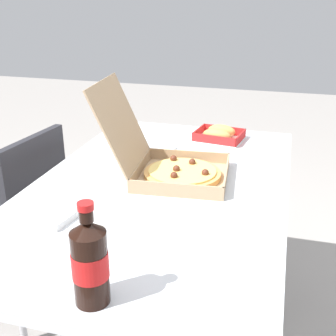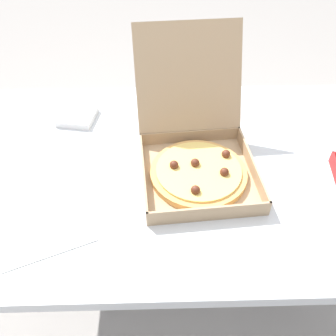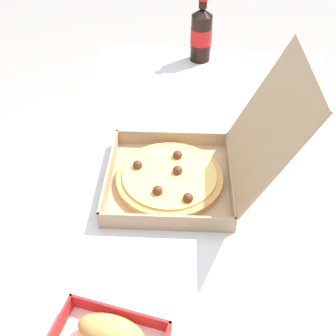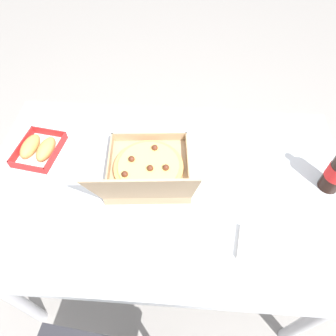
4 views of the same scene
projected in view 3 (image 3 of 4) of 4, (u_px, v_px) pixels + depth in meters
ground_plane at (187, 313)px, 1.53m from camera, size 10.00×10.00×0.00m
dining_table at (194, 190)px, 1.09m from camera, size 1.33×0.81×0.74m
pizza_box_open at (186, 170)px, 0.96m from camera, size 0.33×0.45×0.32m
cola_bottle at (201, 34)px, 1.40m from camera, size 0.07×0.07×0.22m
paper_menu at (131, 96)px, 1.28m from camera, size 0.25×0.22×0.00m
napkin_pile at (275, 105)px, 1.23m from camera, size 0.13×0.13×0.02m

